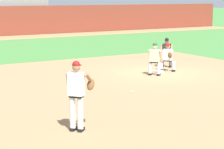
# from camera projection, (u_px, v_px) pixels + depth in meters

# --- Properties ---
(ground_plane) EXTENTS (160.00, 160.00, 0.00)m
(ground_plane) POSITION_uv_depth(u_px,v_px,m) (159.00, 73.00, 20.09)
(ground_plane) COLOR #47843D
(infield_dirt_patch) EXTENTS (18.00, 18.00, 0.01)m
(infield_dirt_patch) POSITION_uv_depth(u_px,v_px,m) (129.00, 94.00, 15.74)
(infield_dirt_patch) COLOR #A87F56
(infield_dirt_patch) RESTS_ON ground
(warning_track_strip) EXTENTS (48.00, 3.20, 0.01)m
(warning_track_strip) POSITION_uv_depth(u_px,v_px,m) (17.00, 37.00, 37.00)
(warning_track_strip) COLOR #A87F56
(warning_track_strip) RESTS_ON ground
(first_base_bag) EXTENTS (0.38, 0.38, 0.09)m
(first_base_bag) POSITION_uv_depth(u_px,v_px,m) (159.00, 72.00, 20.08)
(first_base_bag) COLOR white
(first_base_bag) RESTS_ON ground
(baseball) EXTENTS (0.07, 0.07, 0.07)m
(baseball) POSITION_uv_depth(u_px,v_px,m) (132.00, 92.00, 15.94)
(baseball) COLOR white
(baseball) RESTS_ON ground
(pitcher) EXTENTS (0.85, 0.56, 1.86)m
(pitcher) POSITION_uv_depth(u_px,v_px,m) (77.00, 91.00, 11.23)
(pitcher) COLOR black
(pitcher) RESTS_ON ground
(first_baseman) EXTENTS (0.78, 1.07, 1.34)m
(first_baseman) POSITION_uv_depth(u_px,v_px,m) (168.00, 56.00, 20.27)
(first_baseman) COLOR black
(first_baseman) RESTS_ON ground
(baserunner) EXTENTS (0.66, 0.68, 1.46)m
(baserunner) POSITION_uv_depth(u_px,v_px,m) (155.00, 58.00, 19.23)
(baserunner) COLOR black
(baserunner) RESTS_ON ground
(umpire) EXTENTS (0.66, 0.68, 1.46)m
(umpire) POSITION_uv_depth(u_px,v_px,m) (167.00, 51.00, 21.48)
(umpire) COLOR black
(umpire) RESTS_ON ground
(outfield_wall) EXTENTS (48.00, 0.50, 2.60)m
(outfield_wall) POSITION_uv_depth(u_px,v_px,m) (9.00, 21.00, 38.46)
(outfield_wall) COLOR brown
(outfield_wall) RESTS_ON ground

